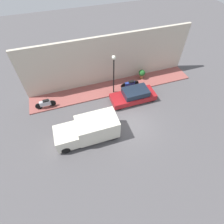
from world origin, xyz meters
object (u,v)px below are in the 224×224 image
at_px(motorcycle_blue, 130,84).
at_px(streetlamp, 114,68).
at_px(delivery_van, 88,130).
at_px(potted_plant, 142,73).
at_px(parked_car, 134,95).
at_px(scooter_silver, 45,104).

bearing_deg(motorcycle_blue, streetlamp, 95.89).
distance_m(delivery_van, streetlamp, 6.15).
height_order(delivery_van, potted_plant, delivery_van).
relative_size(delivery_van, streetlamp, 1.19).
relative_size(streetlamp, potted_plant, 3.94).
bearing_deg(parked_car, scooter_silver, 78.80).
bearing_deg(scooter_silver, motorcycle_blue, -88.76).
distance_m(scooter_silver, potted_plant, 10.54).
xyz_separation_m(motorcycle_blue, potted_plant, (1.01, -1.81, 0.21)).
relative_size(scooter_silver, streetlamp, 0.45).
height_order(scooter_silver, streetlamp, streetlamp).
distance_m(delivery_van, scooter_silver, 5.45).
xyz_separation_m(scooter_silver, streetlamp, (-0.01, -6.78, 2.47)).
bearing_deg(parked_car, motorcycle_blue, -10.93).
height_order(motorcycle_blue, potted_plant, potted_plant).
bearing_deg(parked_car, potted_plant, -37.23).
bearing_deg(potted_plant, delivery_van, 127.54).
distance_m(parked_car, delivery_van, 5.94).
height_order(parked_car, motorcycle_blue, parked_car).
height_order(delivery_van, motorcycle_blue, delivery_van).
bearing_deg(potted_plant, parked_car, 142.77).
xyz_separation_m(scooter_silver, potted_plant, (1.20, -10.47, 0.16)).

